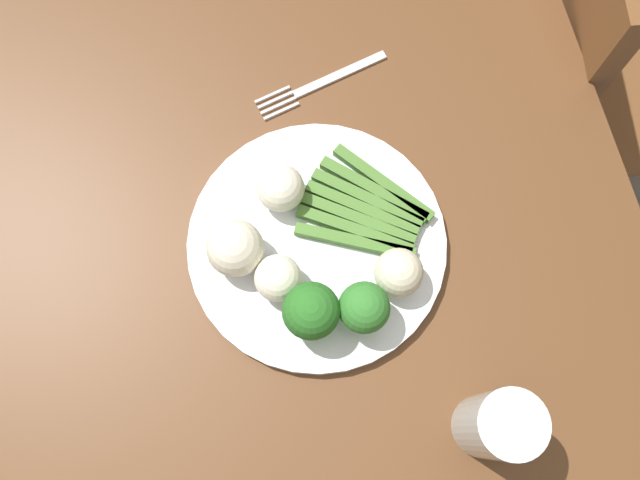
# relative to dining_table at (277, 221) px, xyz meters

# --- Properties ---
(ground_plane) EXTENTS (6.00, 6.00, 0.02)m
(ground_plane) POSITION_rel_dining_table_xyz_m (0.00, 0.00, -0.66)
(ground_plane) COLOR gray
(dining_table) EXTENTS (1.46, 0.80, 0.76)m
(dining_table) POSITION_rel_dining_table_xyz_m (0.00, 0.00, 0.00)
(dining_table) COLOR brown
(dining_table) RESTS_ON ground_plane
(chair) EXTENTS (0.45, 0.45, 0.87)m
(chair) POSITION_rel_dining_table_xyz_m (0.23, -0.54, -0.15)
(chair) COLOR brown
(chair) RESTS_ON ground_plane
(plate) EXTENTS (0.28, 0.28, 0.01)m
(plate) POSITION_rel_dining_table_xyz_m (-0.07, -0.04, 0.11)
(plate) COLOR white
(plate) RESTS_ON dining_table
(asparagus_bundle) EXTENTS (0.15, 0.15, 0.01)m
(asparagus_bundle) POSITION_rel_dining_table_xyz_m (-0.05, -0.10, 0.13)
(asparagus_bundle) COLOR #47752D
(asparagus_bundle) RESTS_ON plate
(broccoli_back_right) EXTENTS (0.05, 0.05, 0.06)m
(broccoli_back_right) POSITION_rel_dining_table_xyz_m (-0.16, -0.07, 0.16)
(broccoli_back_right) COLOR #609E3D
(broccoli_back_right) RESTS_ON plate
(broccoli_back) EXTENTS (0.06, 0.06, 0.07)m
(broccoli_back) POSITION_rel_dining_table_xyz_m (-0.15, -0.02, 0.16)
(broccoli_back) COLOR #568E33
(broccoli_back) RESTS_ON plate
(cauliflower_near_fork) EXTENTS (0.06, 0.06, 0.06)m
(cauliflower_near_fork) POSITION_rel_dining_table_xyz_m (-0.07, 0.04, 0.15)
(cauliflower_near_fork) COLOR silver
(cauliflower_near_fork) RESTS_ON plate
(cauliflower_mid) EXTENTS (0.05, 0.05, 0.05)m
(cauliflower_mid) POSITION_rel_dining_table_xyz_m (-0.11, 0.01, 0.15)
(cauliflower_mid) COLOR white
(cauliflower_mid) RESTS_ON plate
(cauliflower_edge) EXTENTS (0.05, 0.05, 0.05)m
(cauliflower_edge) POSITION_rel_dining_table_xyz_m (-0.13, -0.11, 0.15)
(cauliflower_edge) COLOR beige
(cauliflower_edge) RESTS_ON plate
(cauliflower_front) EXTENTS (0.05, 0.05, 0.05)m
(cauliflower_front) POSITION_rel_dining_table_xyz_m (-0.01, -0.01, 0.15)
(cauliflower_front) COLOR white
(cauliflower_front) RESTS_ON plate
(fork) EXTENTS (0.06, 0.16, 0.00)m
(fork) POSITION_rel_dining_table_xyz_m (0.12, -0.09, 0.11)
(fork) COLOR silver
(fork) RESTS_ON dining_table
(water_glass) EXTENTS (0.06, 0.06, 0.12)m
(water_glass) POSITION_rel_dining_table_xyz_m (-0.29, -0.16, 0.17)
(water_glass) COLOR silver
(water_glass) RESTS_ON dining_table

